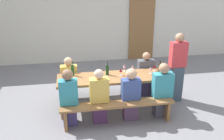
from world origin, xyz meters
The scene contains 21 objects.
ground_plane centered at (0.00, 0.00, 0.00)m, with size 24.00×24.00×0.00m, color slate.
back_wall centered at (0.00, 3.58, 1.60)m, with size 14.00×0.20×3.20m, color silver.
wooden_door centered at (1.68, 3.44, 1.05)m, with size 0.90×0.06×2.10m, color olive.
tasting_table centered at (0.00, 0.00, 0.67)m, with size 2.35×0.74×0.75m.
bench_near centered at (0.00, -0.67, 0.36)m, with size 2.25×0.30×0.45m.
bench_far centered at (0.00, 0.67, 0.36)m, with size 2.25×0.30×0.45m.
wine_bottle_0 centered at (-0.08, 0.12, 0.86)m, with size 0.07×0.07×0.30m.
wine_bottle_1 centered at (1.09, 0.01, 0.86)m, with size 0.07×0.07×0.30m.
wine_bottle_2 centered at (-0.83, 0.22, 0.87)m, with size 0.07×0.07×0.33m.
wine_glass_0 centered at (0.88, 0.03, 0.86)m, with size 0.07×0.07×0.16m.
wine_glass_1 centered at (1.03, 0.19, 0.86)m, with size 0.06×0.06×0.16m.
wine_glass_2 centered at (0.20, 0.03, 0.87)m, with size 0.07×0.07×0.16m.
wine_glass_3 centered at (0.51, 0.20, 0.87)m, with size 0.07×0.07×0.17m.
wine_glass_4 centered at (0.33, 0.27, 0.87)m, with size 0.06×0.06×0.17m.
seated_guest_near_0 centered at (-0.94, -0.52, 0.56)m, with size 0.35×0.24×1.16m.
seated_guest_near_1 centered at (-0.35, -0.52, 0.53)m, with size 0.37×0.24×1.12m.
seated_guest_near_2 centered at (0.29, -0.52, 0.53)m, with size 0.37×0.24×1.10m.
seated_guest_near_3 centered at (0.96, -0.52, 0.55)m, with size 0.41×0.24×1.17m.
seated_guest_far_0 centered at (-0.92, 0.52, 0.51)m, with size 0.38×0.24×1.08m.
seated_guest_far_1 centered at (0.93, 0.52, 0.52)m, with size 0.40×0.24×1.10m.
standing_host centered at (1.54, 0.10, 0.79)m, with size 0.37×0.24×1.63m.
Camera 1 is at (-0.85, -4.76, 2.68)m, focal length 38.59 mm.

